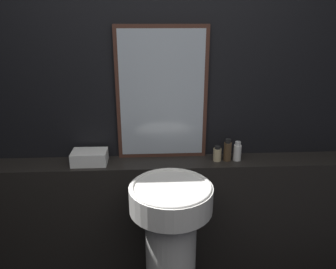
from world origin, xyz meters
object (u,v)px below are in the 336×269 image
at_px(lotion_bottle, 237,152).
at_px(shampoo_bottle, 217,154).
at_px(mirror, 162,94).
at_px(pedestal_sink, 171,243).
at_px(conditioner_bottle, 228,151).
at_px(towel_stack, 90,157).

bearing_deg(lotion_bottle, shampoo_bottle, 180.00).
xyz_separation_m(mirror, lotion_bottle, (0.50, -0.10, -0.38)).
bearing_deg(mirror, lotion_bottle, -10.73).
relative_size(pedestal_sink, shampoo_bottle, 8.97).
bearing_deg(conditioner_bottle, lotion_bottle, 0.00).
distance_m(pedestal_sink, mirror, 0.93).
bearing_deg(towel_stack, pedestal_sink, -38.33).
bearing_deg(conditioner_bottle, shampoo_bottle, 180.00).
bearing_deg(shampoo_bottle, pedestal_sink, -129.89).
distance_m(pedestal_sink, conditioner_bottle, 0.71).
bearing_deg(lotion_bottle, mirror, 169.27).
distance_m(towel_stack, shampoo_bottle, 0.85).
height_order(towel_stack, shampoo_bottle, shampoo_bottle).
bearing_deg(conditioner_bottle, towel_stack, 180.00).
height_order(towel_stack, conditioner_bottle, conditioner_bottle).
bearing_deg(shampoo_bottle, conditioner_bottle, 0.00).
relative_size(pedestal_sink, mirror, 1.08).
xyz_separation_m(shampoo_bottle, lotion_bottle, (0.14, 0.00, 0.01)).
relative_size(mirror, conditioner_bottle, 5.70).
xyz_separation_m(pedestal_sink, shampoo_bottle, (0.34, 0.41, 0.40)).
height_order(towel_stack, lotion_bottle, lotion_bottle).
bearing_deg(lotion_bottle, pedestal_sink, -139.51).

